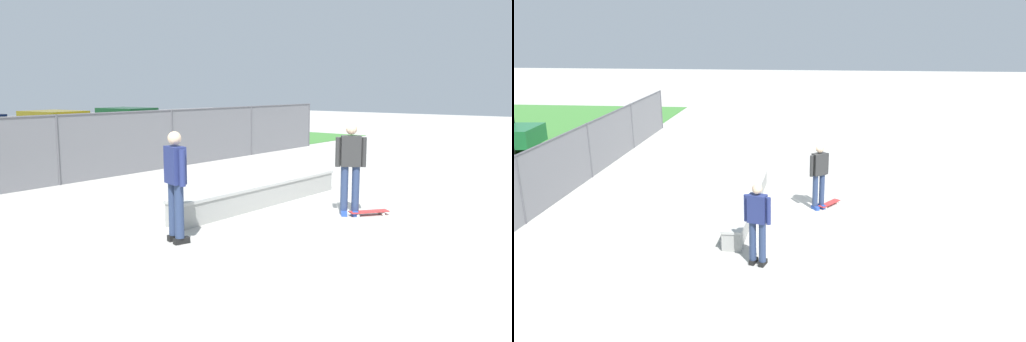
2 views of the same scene
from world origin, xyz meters
The scene contains 6 objects.
ground_plane centered at (0.00, 0.00, 0.00)m, with size 80.00×80.00×0.00m, color #ADAAA3.
concrete_ledge centered at (-0.63, 0.65, 0.25)m, with size 5.00×0.60×0.49m.
skateboarder centered at (-0.23, -1.25, 1.01)m, with size 0.42×0.51×1.82m.
skateboard centered at (-0.01, -1.56, 0.07)m, with size 0.76×0.64×0.09m.
chainlink_fence centered at (0.00, 6.22, 1.00)m, with size 19.83×0.07×1.83m.
bystander centered at (-3.65, 0.05, 1.01)m, with size 0.36×0.58×1.82m.
Camera 2 is at (-13.05, -1.03, 4.97)m, focal length 34.56 mm.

